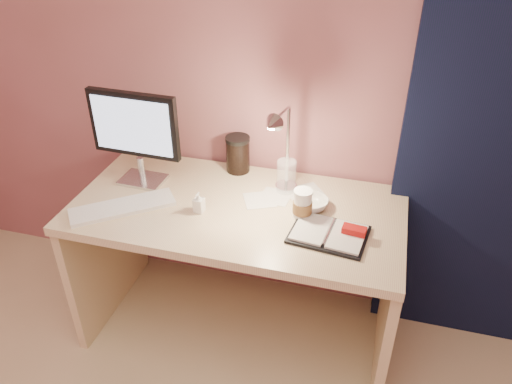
% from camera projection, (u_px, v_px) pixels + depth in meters
% --- Properties ---
extents(room, '(3.50, 3.50, 3.50)m').
position_uv_depth(room, '(493.00, 113.00, 1.93)').
color(room, '#C6B28E').
rests_on(room, ground).
extents(desk, '(1.40, 0.70, 0.73)m').
position_uv_depth(desk, '(243.00, 238.00, 2.29)').
color(desk, beige).
rests_on(desk, ground).
extents(monitor, '(0.41, 0.15, 0.43)m').
position_uv_depth(monitor, '(136.00, 130.00, 2.15)').
color(monitor, silver).
rests_on(monitor, desk).
extents(keyboard, '(0.42, 0.37, 0.02)m').
position_uv_depth(keyboard, '(123.00, 207.00, 2.09)').
color(keyboard, white).
rests_on(keyboard, desk).
extents(planner, '(0.32, 0.25, 0.05)m').
position_uv_depth(planner, '(331.00, 233.00, 1.93)').
color(planner, black).
rests_on(planner, desk).
extents(paper_a, '(0.17, 0.17, 0.00)m').
position_uv_depth(paper_a, '(260.00, 200.00, 2.15)').
color(paper_a, silver).
rests_on(paper_a, desk).
extents(paper_b, '(0.14, 0.14, 0.00)m').
position_uv_depth(paper_b, '(276.00, 197.00, 2.17)').
color(paper_b, silver).
rests_on(paper_b, desk).
extents(paper_c, '(0.22, 0.22, 0.00)m').
position_uv_depth(paper_c, '(306.00, 194.00, 2.19)').
color(paper_c, silver).
rests_on(paper_c, desk).
extents(coffee_cup, '(0.08, 0.08, 0.13)m').
position_uv_depth(coffee_cup, '(302.00, 205.00, 2.01)').
color(coffee_cup, white).
rests_on(coffee_cup, desk).
extents(clear_cup, '(0.08, 0.08, 0.15)m').
position_uv_depth(clear_cup, '(286.00, 176.00, 2.18)').
color(clear_cup, white).
rests_on(clear_cup, desk).
extents(bowl, '(0.18, 0.18, 0.05)m').
position_uv_depth(bowl, '(311.00, 204.00, 2.09)').
color(bowl, silver).
rests_on(bowl, desk).
extents(lotion_bottle, '(0.04, 0.05, 0.09)m').
position_uv_depth(lotion_bottle, '(199.00, 202.00, 2.06)').
color(lotion_bottle, white).
rests_on(lotion_bottle, desk).
extents(dark_jar, '(0.11, 0.11, 0.16)m').
position_uv_depth(dark_jar, '(238.00, 156.00, 2.33)').
color(dark_jar, black).
rests_on(dark_jar, desk).
extents(desk_lamp, '(0.13, 0.26, 0.42)m').
position_uv_depth(desk_lamp, '(288.00, 147.00, 2.01)').
color(desk_lamp, silver).
rests_on(desk_lamp, desk).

